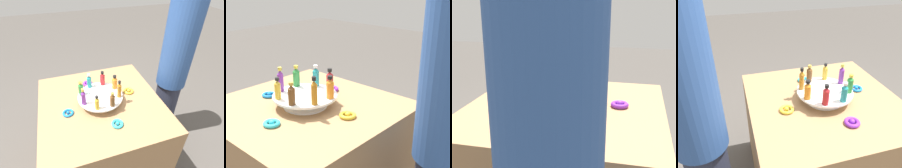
{
  "view_description": "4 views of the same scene",
  "coord_description": "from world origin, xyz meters",
  "views": [
    {
      "loc": [
        0.23,
        1.02,
        1.68
      ],
      "look_at": [
        -0.1,
        -0.02,
        0.88
      ],
      "focal_mm": 28.0,
      "sensor_mm": 36.0,
      "label": 1
    },
    {
      "loc": [
        -1.18,
        1.03,
        1.44
      ],
      "look_at": [
        -0.21,
        -0.04,
        0.9
      ],
      "focal_mm": 50.0,
      "sensor_mm": 36.0,
      "label": 2
    },
    {
      "loc": [
        -1.4,
        -0.32,
        1.28
      ],
      "look_at": [
        -0.08,
        -0.01,
        0.87
      ],
      "focal_mm": 50.0,
      "sensor_mm": 36.0,
      "label": 3
    },
    {
      "loc": [
        -0.53,
        -1.05,
        1.53
      ],
      "look_at": [
        -0.24,
        -0.04,
        0.91
      ],
      "focal_mm": 35.0,
      "sensor_mm": 36.0,
      "label": 4
    }
  ],
  "objects": [
    {
      "name": "ribbon_bow_blue",
      "position": [
        0.26,
        0.05,
        0.74
      ],
      "size": [
        0.08,
        0.08,
        0.02
      ],
      "color": "blue",
      "rests_on": "party_table"
    },
    {
      "name": "bottle_teal",
      "position": [
        0.06,
        -0.14,
        0.86
      ],
      "size": [
        0.04,
        0.04,
        0.12
      ],
      "color": "teal",
      "rests_on": "display_stand"
    },
    {
      "name": "bottle_purple",
      "position": [
        0.14,
        0.06,
        0.87
      ],
      "size": [
        0.03,
        0.03,
        0.14
      ],
      "color": "#702D93",
      "rests_on": "display_stand"
    },
    {
      "name": "display_stand",
      "position": [
        0.0,
        0.0,
        0.78
      ],
      "size": [
        0.35,
        0.35,
        0.07
      ],
      "color": "white",
      "rests_on": "party_table"
    },
    {
      "name": "bottle_gold",
      "position": [
        0.06,
        0.13,
        0.86
      ],
      "size": [
        0.03,
        0.03,
        0.12
      ],
      "color": "gold",
      "rests_on": "display_stand"
    },
    {
      "name": "ribbon_bow_purple",
      "position": [
        0.05,
        -0.26,
        0.75
      ],
      "size": [
        0.09,
        0.09,
        0.03
      ],
      "color": "purple",
      "rests_on": "party_table"
    },
    {
      "name": "ribbon_bow_teal",
      "position": [
        -0.05,
        0.26,
        0.75
      ],
      "size": [
        0.08,
        0.08,
        0.03
      ],
      "color": "#2DB7CC",
      "rests_on": "party_table"
    },
    {
      "name": "bottle_amber",
      "position": [
        -0.13,
        0.06,
        0.87
      ],
      "size": [
        0.03,
        0.03,
        0.15
      ],
      "color": "#AD6B19",
      "rests_on": "display_stand"
    },
    {
      "name": "party_table",
      "position": [
        0.0,
        0.0,
        0.37
      ],
      "size": [
        0.95,
        0.95,
        0.74
      ],
      "color": "#9E754C",
      "rests_on": "ground_plane"
    },
    {
      "name": "bottle_green",
      "position": [
        0.13,
        -0.06,
        0.86
      ],
      "size": [
        0.04,
        0.04,
        0.12
      ],
      "color": "#288438",
      "rests_on": "display_stand"
    },
    {
      "name": "ribbon_bow_gold",
      "position": [
        -0.26,
        -0.05,
        0.75
      ],
      "size": [
        0.09,
        0.09,
        0.03
      ],
      "color": "gold",
      "rests_on": "party_table"
    },
    {
      "name": "bottle_orange",
      "position": [
        -0.14,
        -0.06,
        0.86
      ],
      "size": [
        0.04,
        0.04,
        0.12
      ],
      "color": "orange",
      "rests_on": "display_stand"
    },
    {
      "name": "person_figure",
      "position": [
        -0.74,
        -0.13,
        0.81
      ],
      "size": [
        0.27,
        0.27,
        1.61
      ],
      "rotation": [
        0.0,
        0.0,
        0.18
      ],
      "color": "#282D42",
      "rests_on": "ground_plane"
    },
    {
      "name": "bottle_red",
      "position": [
        -0.06,
        -0.13,
        0.86
      ],
      "size": [
        0.04,
        0.04,
        0.13
      ],
      "color": "#B21E23",
      "rests_on": "display_stand"
    },
    {
      "name": "bottle_brown",
      "position": [
        -0.06,
        0.14,
        0.86
      ],
      "size": [
        0.04,
        0.04,
        0.12
      ],
      "color": "brown",
      "rests_on": "display_stand"
    }
  ]
}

